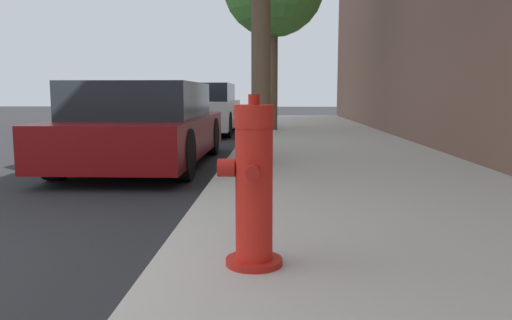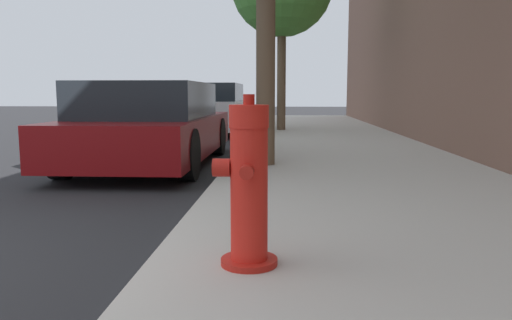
% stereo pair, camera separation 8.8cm
% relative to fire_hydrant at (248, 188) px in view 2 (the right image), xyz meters
% --- Properties ---
extents(sidewalk_slab, '(3.44, 40.00, 0.13)m').
position_rel_fire_hydrant_xyz_m(sidewalk_slab, '(1.13, -0.39, -0.50)').
color(sidewalk_slab, '#B7B2A8').
rests_on(sidewalk_slab, ground_plane).
extents(fire_hydrant, '(0.36, 0.36, 0.94)m').
position_rel_fire_hydrant_xyz_m(fire_hydrant, '(0.00, 0.00, 0.00)').
color(fire_hydrant, red).
rests_on(fire_hydrant, sidewalk_slab).
extents(parked_car_near, '(1.83, 4.33, 1.24)m').
position_rel_fire_hydrant_xyz_m(parked_car_near, '(-1.82, 4.69, 0.04)').
color(parked_car_near, maroon).
rests_on(parked_car_near, ground_plane).
extents(parked_car_mid, '(1.75, 4.16, 1.35)m').
position_rel_fire_hydrant_xyz_m(parked_car_mid, '(-1.83, 10.82, 0.09)').
color(parked_car_mid, silver).
rests_on(parked_car_mid, ground_plane).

